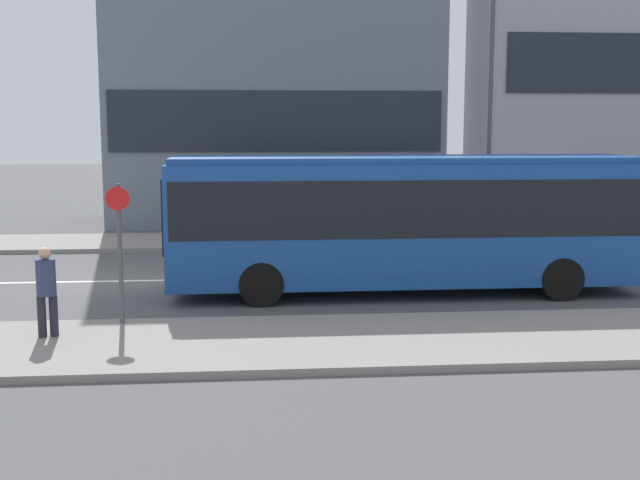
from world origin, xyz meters
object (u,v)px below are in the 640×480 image
Objects in this scene: pedestrian_near_stop at (46,287)px; street_lamp at (491,87)px; parked_car_0 at (569,232)px; bus_stop_sign at (119,243)px; city_bus at (404,215)px.

street_lamp reaches higher than pedestrian_near_stop.
parked_car_0 is 5.29m from street_lamp.
bus_stop_sign is 15.05m from street_lamp.
bus_stop_sign is (-5.95, -2.90, -0.14)m from city_bus.
pedestrian_near_stop is at bearing -134.96° from street_lamp.
city_bus is at bearing -138.37° from parked_car_0.
street_lamp is (-1.91, 2.15, 4.43)m from parked_car_0.
pedestrian_near_stop is at bearing -144.05° from bus_stop_sign.
street_lamp is at bearing 57.06° from city_bus.
parked_car_0 is 14.78m from bus_stop_sign.
street_lamp reaches higher than city_bus.
city_bus is 4.05× the size of bus_stop_sign.
city_bus reaches higher than bus_stop_sign.
parked_car_0 is 2.78× the size of pedestrian_near_stop.
street_lamp is (10.21, 10.54, 3.37)m from bus_stop_sign.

